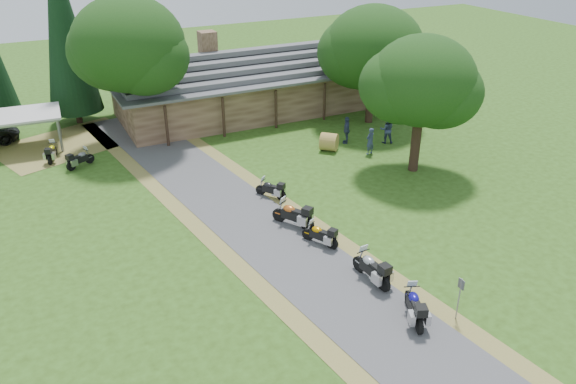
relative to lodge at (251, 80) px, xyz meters
name	(u,v)px	position (x,y,z in m)	size (l,w,h in m)	color
ground	(347,299)	(-6.00, -24.00, -2.45)	(120.00, 120.00, 0.00)	#2C4814
driveway	(292,254)	(-6.50, -20.00, -2.45)	(46.00, 46.00, 0.00)	#434345
lodge	(251,80)	(0.00, 0.00, 0.00)	(21.40, 9.40, 4.90)	brown
carport	(19,132)	(-16.86, -0.62, -1.26)	(5.49, 3.66, 2.38)	silver
motorcycle_row_a	(415,305)	(-4.34, -26.20, -1.76)	(2.00, 0.65, 1.37)	navy
motorcycle_row_b	(372,267)	(-4.41, -23.36, -1.73)	(2.09, 0.68, 1.43)	#9FA1A7
motorcycle_row_c	(320,234)	(-4.94, -19.85, -1.86)	(1.73, 0.57, 1.19)	#CF8B02
motorcycle_row_d	(293,213)	(-5.30, -17.72, -1.73)	(2.10, 0.68, 1.43)	#C15C1D
motorcycle_row_e	(271,188)	(-4.98, -14.39, -1.88)	(1.67, 0.54, 1.14)	black
motorcycle_carport_a	(51,151)	(-15.22, -3.57, -1.85)	(1.76, 0.57, 1.20)	#CBCA06
motorcycle_carport_b	(80,158)	(-13.77, -5.44, -1.86)	(1.72, 0.56, 1.18)	slate
person_a	(370,139)	(3.35, -11.62, -1.41)	(0.59, 0.43, 2.08)	navy
person_b	(387,127)	(5.46, -10.47, -1.33)	(0.63, 0.46, 2.23)	navy
person_c	(347,128)	(3.00, -9.30, -1.36)	(0.62, 0.45, 2.19)	navy
hay_bale	(329,142)	(1.30, -9.91, -1.86)	(1.17, 1.17, 1.08)	olive
sign_post	(459,299)	(-2.85, -26.92, -1.51)	(0.34, 0.06, 1.87)	gray
oak_lodge_left	(131,65)	(-9.58, -3.25, 2.95)	(7.08, 7.08, 10.80)	#133811
oak_lodge_right	(372,63)	(6.74, -6.42, 1.97)	(7.08, 7.08, 8.84)	#133811
oak_driveway	(421,99)	(4.33, -14.91, 2.03)	(6.10, 6.10, 8.97)	#133811
cedar_near	(64,32)	(-12.68, 3.02, 4.15)	(3.79, 3.79, 13.20)	black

